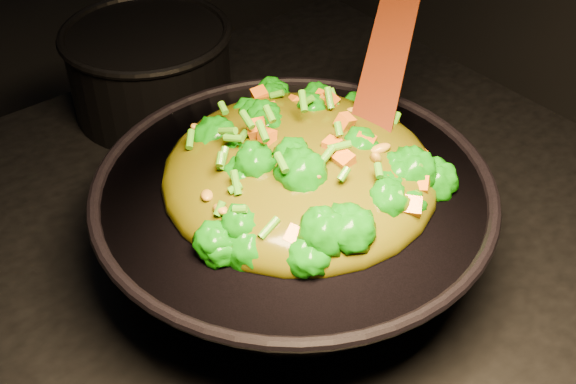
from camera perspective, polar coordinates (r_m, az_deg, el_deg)
wok at (r=0.84m, az=0.42°, el=-2.75°), size 0.55×0.55×0.12m
stir_fry at (r=0.78m, az=0.95°, el=4.07°), size 0.33×0.33×0.11m
spatula at (r=0.85m, az=7.03°, el=7.18°), size 0.28×0.22×0.13m
back_pot at (r=1.13m, az=-10.83°, el=9.43°), size 0.31×0.31×0.14m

